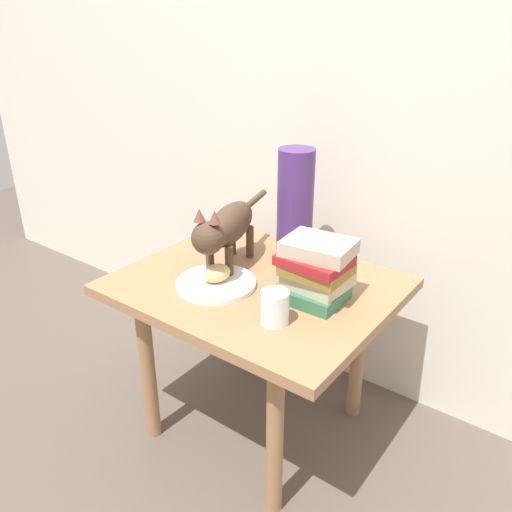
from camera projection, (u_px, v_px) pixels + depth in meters
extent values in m
plane|color=brown|center=(256.00, 422.00, 1.69)|extent=(6.00, 6.00, 0.00)
cube|color=silver|center=(342.00, 52.00, 1.53)|extent=(4.00, 0.04, 2.20)
cube|color=#9E724C|center=(256.00, 286.00, 1.47)|extent=(0.75, 0.61, 0.03)
cylinder|color=#9E724C|center=(148.00, 370.00, 1.54)|extent=(0.04, 0.04, 0.48)
cylinder|color=#9E724C|center=(275.00, 438.00, 1.29)|extent=(0.04, 0.04, 0.48)
cylinder|color=#9E724C|center=(243.00, 307.00, 1.87)|extent=(0.04, 0.04, 0.48)
cylinder|color=#9E724C|center=(358.00, 351.00, 1.63)|extent=(0.04, 0.04, 0.48)
cylinder|color=white|center=(216.00, 283.00, 1.44)|extent=(0.22, 0.22, 0.01)
ellipsoid|color=#E0BC7A|center=(217.00, 273.00, 1.43)|extent=(0.09, 0.10, 0.05)
cylinder|color=#4C3828|center=(229.00, 263.00, 1.46)|extent=(0.02, 0.02, 0.10)
cylinder|color=#4C3828|center=(210.00, 260.00, 1.48)|extent=(0.02, 0.02, 0.10)
cylinder|color=#4C3828|center=(250.00, 242.00, 1.60)|extent=(0.02, 0.02, 0.10)
cylinder|color=#4C3828|center=(232.00, 239.00, 1.62)|extent=(0.02, 0.02, 0.10)
ellipsoid|color=#4C3828|center=(231.00, 224.00, 1.51)|extent=(0.16, 0.27, 0.11)
sphere|color=#4C3828|center=(208.00, 238.00, 1.38)|extent=(0.09, 0.09, 0.09)
cone|color=brown|center=(215.00, 217.00, 1.34)|extent=(0.03, 0.03, 0.03)
cone|color=brown|center=(199.00, 215.00, 1.36)|extent=(0.03, 0.03, 0.03)
cylinder|color=#4C3828|center=(255.00, 199.00, 1.68)|extent=(0.06, 0.16, 0.02)
cube|color=#336B4C|center=(311.00, 293.00, 1.37)|extent=(0.17, 0.14, 0.04)
cube|color=#BCB299|center=(317.00, 279.00, 1.36)|extent=(0.16, 0.15, 0.04)
cube|color=olive|center=(317.00, 270.00, 1.34)|extent=(0.16, 0.14, 0.03)
cube|color=maroon|center=(314.00, 260.00, 1.33)|extent=(0.18, 0.14, 0.03)
cube|color=#BCB299|center=(319.00, 247.00, 1.32)|extent=(0.19, 0.15, 0.04)
cylinder|color=#4C2D72|center=(295.00, 205.00, 1.56)|extent=(0.11, 0.11, 0.34)
cylinder|color=silver|center=(275.00, 307.00, 1.26)|extent=(0.07, 0.07, 0.08)
cylinder|color=silver|center=(275.00, 315.00, 1.27)|extent=(0.06, 0.06, 0.04)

